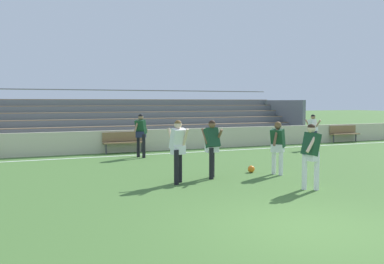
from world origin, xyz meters
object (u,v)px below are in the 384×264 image
Objects in this scene: player_dark_wide_right at (212,144)px; player_dark_challenging at (311,151)px; player_white_pressing_high at (178,146)px; soccer_ball at (251,169)px; player_dark_dropping_back at (278,143)px; bench_far_left at (344,132)px; bleacher_stand at (154,121)px; bench_near_bin at (124,140)px; player_white_on_ball at (313,129)px; player_dark_overlapping at (141,132)px.

player_dark_wide_right reaches higher than player_dark_challenging.
player_white_pressing_high is 3.00m from soccer_ball.
bench_far_left is at bearing 37.67° from player_dark_dropping_back.
player_dark_wide_right is at bearing -98.97° from bleacher_stand.
player_dark_dropping_back reaches higher than soccer_ball.
player_dark_dropping_back is (2.90, -7.27, 0.41)m from bench_near_bin.
soccer_ball is (1.57, 0.39, -0.89)m from player_dark_wide_right.
player_white_on_ball reaches higher than player_dark_dropping_back.
player_dark_wide_right is 2.90m from player_dark_challenging.
player_white_on_ball is at bearing 36.44° from soccer_ball.
bleacher_stand is 9.87m from soccer_ball.
bench_far_left is 8.18× the size of soccer_ball.
player_dark_wide_right reaches higher than player_dark_dropping_back.
player_white_on_ball is at bearing 30.62° from player_white_pressing_high.
bench_far_left is at bearing 28.99° from player_white_on_ball.
player_white_pressing_high is (-3.28, -0.09, 0.07)m from player_dark_dropping_back.
bleacher_stand is 5.42m from player_dark_overlapping.
player_dark_dropping_back reaches higher than bench_far_left.
soccer_ball is (0.00, 2.84, -0.88)m from player_dark_challenging.
bench_far_left is 1.08× the size of player_dark_challenging.
soccer_ball is (-0.04, -9.81, -1.12)m from bleacher_stand.
player_dark_challenging is at bearing -57.39° from player_dark_wide_right.
soccer_ball is at bearing -66.29° from player_dark_overlapping.
player_dark_challenging reaches higher than bench_near_bin.
bench_near_bin is at bearing 98.09° from player_dark_overlapping.
player_dark_challenging is at bearing -90.22° from bleacher_stand.
bleacher_stand reaches higher than soccer_ball.
bench_far_left is 1.05× the size of player_white_pressing_high.
player_white_pressing_high reaches higher than player_white_on_ball.
player_dark_overlapping reaches higher than player_dark_dropping_back.
bench_far_left is at bearing 0.00° from bench_near_bin.
player_dark_dropping_back is 3.28m from player_white_pressing_high.
bench_far_left is 12.20m from player_dark_overlapping.
soccer_ball is (2.38, -6.61, -0.44)m from bench_near_bin.
player_dark_challenging is (-9.93, -9.45, 0.44)m from bench_far_left.
bench_far_left is 1.00× the size of bench_near_bin.
bench_far_left is 13.72m from player_dark_challenging.
bench_far_left is at bearing 43.56° from player_dark_challenging.
player_dark_overlapping is at bearing 177.18° from player_white_on_ball.
bleacher_stand is at bearing 66.36° from player_dark_overlapping.
player_dark_overlapping reaches higher than player_white_on_ball.
player_dark_wide_right is (-11.50, -7.01, 0.46)m from bench_far_left.
player_white_pressing_high is at bearing -92.95° from bench_near_bin.
player_white_pressing_high is at bearing -149.38° from player_white_on_ball.
player_dark_overlapping is (-8.15, 0.40, 0.07)m from player_white_on_ball.
player_dark_wide_right is at bearing -147.47° from player_white_on_ball.
bleacher_stand reaches higher than bench_far_left.
bench_far_left is 4.49m from player_white_on_ball.
bench_near_bin is 1.11× the size of player_white_on_ball.
player_white_on_ball is at bearing -41.92° from bleacher_stand.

